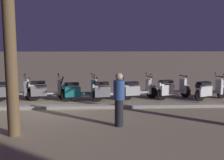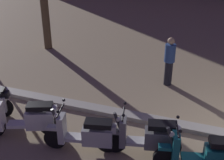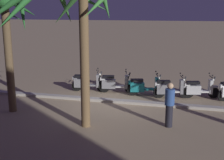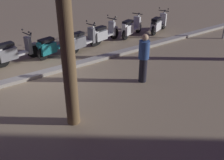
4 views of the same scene
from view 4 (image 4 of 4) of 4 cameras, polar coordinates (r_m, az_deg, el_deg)
ground_plane at (r=8.91m, az=-15.87°, el=0.55°), size 200.00×200.00×0.00m
curb_strip at (r=9.01m, az=-16.26°, el=1.25°), size 60.00×0.36×0.12m
scooter_white_second_in_line at (r=13.50m, az=10.46°, el=12.37°), size 1.74×0.91×1.17m
scooter_white_tail_end at (r=12.64m, az=4.28°, el=11.77°), size 1.77×0.90×1.04m
scooter_silver_mid_front at (r=11.79m, az=-1.82°, el=10.54°), size 1.70×0.70×1.17m
scooter_grey_mid_centre at (r=10.85m, az=-6.80°, el=8.92°), size 1.71×0.71×1.17m
scooter_teal_mid_rear at (r=10.46m, az=-13.14°, el=7.62°), size 1.82×0.75×1.17m
scooter_grey_far_back at (r=10.21m, az=-21.33°, el=6.02°), size 1.78×0.67×1.17m
pedestrian_strolling_near_curb at (r=8.04m, az=7.20°, el=5.11°), size 0.34×0.34×1.61m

